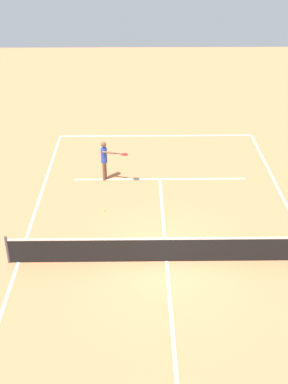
# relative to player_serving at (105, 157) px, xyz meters

# --- Properties ---
(ground_plane) EXTENTS (60.00, 60.00, 0.00)m
(ground_plane) POSITION_rel_player_serving_xyz_m (-2.40, 5.95, -1.09)
(ground_plane) COLOR #D37A4C
(court_lines) EXTENTS (10.26, 21.70, 0.01)m
(court_lines) POSITION_rel_player_serving_xyz_m (-2.40, 5.95, -1.09)
(court_lines) COLOR white
(court_lines) RESTS_ON ground
(tennis_net) EXTENTS (10.86, 0.10, 1.07)m
(tennis_net) POSITION_rel_player_serving_xyz_m (-2.40, 5.95, -0.59)
(tennis_net) COLOR #4C4C51
(tennis_net) RESTS_ON ground
(player_serving) EXTENTS (1.25, 0.87, 1.82)m
(player_serving) POSITION_rel_player_serving_xyz_m (0.00, 0.00, 0.00)
(player_serving) COLOR brown
(player_serving) RESTS_ON ground
(tennis_ball) EXTENTS (0.07, 0.07, 0.07)m
(tennis_ball) POSITION_rel_player_serving_xyz_m (-0.09, 2.65, -1.06)
(tennis_ball) COLOR #CCE033
(tennis_ball) RESTS_ON ground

